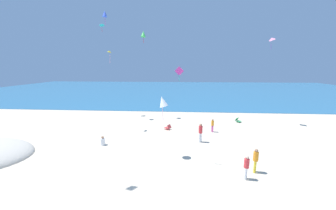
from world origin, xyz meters
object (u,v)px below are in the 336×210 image
object	(u,v)px
person_1	(103,141)
person_2	(200,131)
beach_chair_near_camera	(168,127)
beach_chair_far_left	(238,120)
kite_teal	(101,25)
person_3	(246,166)
kite_yellow	(110,52)
kite_blue	(105,14)
kite_pink	(271,39)
person_0	(213,124)
kite_white	(163,101)
person_4	(256,159)
kite_green	(143,34)
kite_magenta	(179,71)

from	to	relation	value
person_1	person_2	xyz separation A→B (m)	(8.73, 1.27, 0.71)
beach_chair_near_camera	beach_chair_far_left	xyz separation A→B (m)	(8.56, 3.54, -0.02)
beach_chair_far_left	kite_teal	world-z (taller)	kite_teal
person_3	kite_yellow	xyz separation A→B (m)	(-11.50, 9.06, 7.47)
kite_blue	kite_pink	bearing A→B (deg)	-4.25
beach_chair_near_camera	person_3	distance (m)	10.82
person_0	person_2	bearing A→B (deg)	-144.79
person_2	kite_white	xyz separation A→B (m)	(-3.16, -3.07, 3.30)
kite_white	kite_yellow	size ratio (longest dim) A/B	1.44
beach_chair_far_left	kite_yellow	distance (m)	17.12
kite_teal	kite_pink	xyz separation A→B (m)	(20.95, -3.27, -2.47)
person_4	kite_yellow	bearing A→B (deg)	174.97
person_0	beach_chair_near_camera	bearing A→B (deg)	147.36
kite_blue	kite_green	xyz separation A→B (m)	(4.63, 0.85, -2.29)
kite_green	person_2	bearing A→B (deg)	-52.53
person_2	person_3	bearing A→B (deg)	148.35
person_0	kite_blue	bearing A→B (deg)	131.46
beach_chair_near_camera	kite_blue	world-z (taller)	kite_blue
kite_white	kite_blue	distance (m)	16.54
person_2	kite_pink	size ratio (longest dim) A/B	1.27
kite_teal	kite_pink	size ratio (longest dim) A/B	0.82
person_3	kite_magenta	distance (m)	7.32
kite_teal	person_4	bearing A→B (deg)	-43.37
kite_teal	person_0	bearing A→B (deg)	-25.90
beach_chair_near_camera	kite_yellow	distance (m)	10.10
kite_green	person_0	bearing A→B (deg)	-35.42
person_3	kite_blue	world-z (taller)	kite_blue
person_2	kite_yellow	bearing A→B (deg)	18.77
kite_blue	kite_green	size ratio (longest dim) A/B	1.02
person_2	kite_magenta	bearing A→B (deg)	100.52
kite_white	kite_pink	distance (m)	15.98
person_4	kite_teal	xyz separation A→B (m)	(-15.77, 14.90, 11.45)
person_4	kite_magenta	size ratio (longest dim) A/B	1.63
kite_blue	kite_teal	distance (m)	2.36
kite_pink	person_1	bearing A→B (deg)	-155.17
person_0	person_4	xyz separation A→B (m)	(1.55, -7.99, 0.13)
person_2	kite_yellow	distance (m)	12.24
person_1	kite_magenta	distance (m)	9.55
person_1	person_2	size ratio (longest dim) A/B	0.47
kite_magenta	beach_chair_far_left	bearing A→B (deg)	55.92
person_2	kite_blue	bearing A→B (deg)	2.48
kite_magenta	person_4	bearing A→B (deg)	-13.55
person_2	person_3	xyz separation A→B (m)	(2.24, -5.91, -0.12)
kite_blue	person_0	bearing A→B (deg)	-21.44
person_1	kite_blue	world-z (taller)	kite_blue
person_3	kite_green	bearing A→B (deg)	-28.18
person_0	person_3	bearing A→B (deg)	-112.64
person_4	kite_magenta	world-z (taller)	kite_magenta
person_2	kite_white	world-z (taller)	kite_white
kite_blue	beach_chair_far_left	bearing A→B (deg)	-3.77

